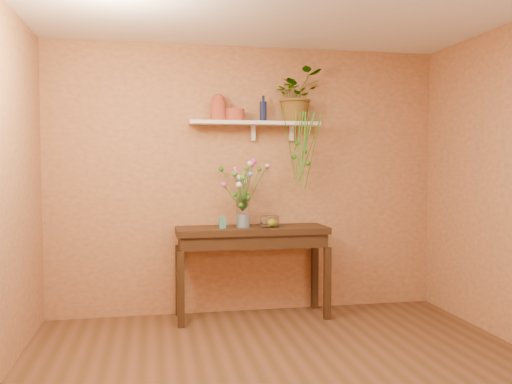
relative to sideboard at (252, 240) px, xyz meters
name	(u,v)px	position (x,y,z in m)	size (l,w,h in m)	color
room	(300,189)	(0.00, -1.74, 0.58)	(4.04, 4.04, 2.70)	brown
sideboard	(252,240)	(0.00, 0.00, 0.00)	(1.48, 0.47, 0.90)	#352211
wall_shelf	(256,124)	(0.06, 0.13, 1.15)	(1.30, 0.24, 0.19)	white
terracotta_jug	(218,108)	(-0.31, 0.13, 1.30)	(0.17, 0.17, 0.26)	#AF4832
terracotta_pot	(235,115)	(-0.15, 0.13, 1.23)	(0.20, 0.20, 0.12)	#AF4832
blue_bottle	(263,111)	(0.14, 0.14, 1.28)	(0.09, 0.09, 0.26)	#11193A
spider_plant	(296,96)	(0.48, 0.15, 1.44)	(0.48, 0.42, 0.54)	#2D6C14
plant_fronds	(302,149)	(0.51, 0.00, 0.90)	(0.42, 0.35, 0.77)	#2D6C14
glass_vase	(243,215)	(-0.10, -0.03, 0.25)	(0.13, 0.13, 0.28)	white
bouquet	(242,180)	(-0.10, -0.01, 0.59)	(0.49, 0.46, 0.51)	#386B28
glass_bowl	(270,222)	(0.17, -0.04, 0.18)	(0.18, 0.18, 0.11)	white
lemon	(271,222)	(0.19, -0.04, 0.18)	(0.08, 0.08, 0.08)	yellow
carton	(223,222)	(-0.30, -0.06, 0.19)	(0.06, 0.04, 0.11)	teal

